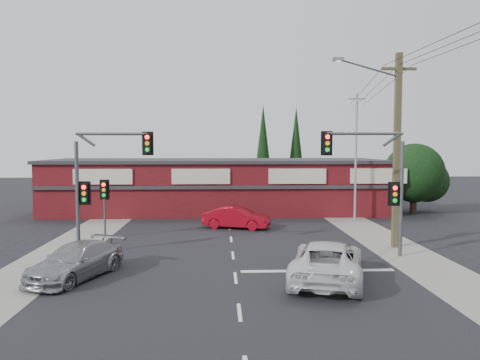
{
  "coord_description": "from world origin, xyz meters",
  "views": [
    {
      "loc": [
        -0.59,
        -20.75,
        5.24
      ],
      "look_at": [
        0.41,
        3.0,
        3.55
      ],
      "focal_mm": 35.0,
      "sensor_mm": 36.0,
      "label": 1
    }
  ],
  "objects_px": {
    "white_suv": "(327,261)",
    "red_sedan": "(237,218)",
    "shop_building": "(216,185)",
    "utility_pole": "(395,144)",
    "silver_suv": "(76,261)"
  },
  "relations": [
    {
      "from": "white_suv",
      "to": "red_sedan",
      "type": "distance_m",
      "value": 12.3
    },
    {
      "from": "red_sedan",
      "to": "shop_building",
      "type": "bearing_deg",
      "value": 27.66
    },
    {
      "from": "red_sedan",
      "to": "utility_pole",
      "type": "xyz_separation_m",
      "value": [
        7.93,
        -5.98,
        4.7
      ]
    },
    {
      "from": "red_sedan",
      "to": "shop_building",
      "type": "height_order",
      "value": "shop_building"
    },
    {
      "from": "silver_suv",
      "to": "utility_pole",
      "type": "height_order",
      "value": "utility_pole"
    },
    {
      "from": "silver_suv",
      "to": "utility_pole",
      "type": "xyz_separation_m",
      "value": [
        14.73,
        5.14,
        4.71
      ]
    },
    {
      "from": "red_sedan",
      "to": "utility_pole",
      "type": "bearing_deg",
      "value": -109.47
    },
    {
      "from": "white_suv",
      "to": "red_sedan",
      "type": "bearing_deg",
      "value": -59.43
    },
    {
      "from": "white_suv",
      "to": "silver_suv",
      "type": "xyz_separation_m",
      "value": [
        -9.94,
        0.78,
        -0.1
      ]
    },
    {
      "from": "red_sedan",
      "to": "utility_pole",
      "type": "relative_size",
      "value": 0.42
    },
    {
      "from": "silver_suv",
      "to": "white_suv",
      "type": "bearing_deg",
      "value": 16.74
    },
    {
      "from": "red_sedan",
      "to": "silver_suv",
      "type": "bearing_deg",
      "value": 166.08
    },
    {
      "from": "white_suv",
      "to": "red_sedan",
      "type": "height_order",
      "value": "white_suv"
    },
    {
      "from": "shop_building",
      "to": "red_sedan",
      "type": "bearing_deg",
      "value": -79.89
    },
    {
      "from": "white_suv",
      "to": "red_sedan",
      "type": "relative_size",
      "value": 1.33
    }
  ]
}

